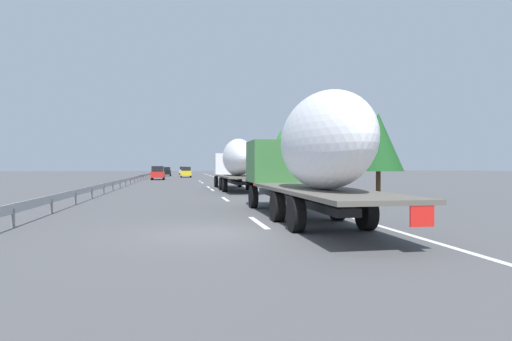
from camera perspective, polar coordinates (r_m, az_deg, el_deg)
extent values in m
plane|color=#4C4C4F|center=(52.41, -9.26, -1.55)|extent=(260.00, 260.00, 0.00)
cube|color=white|center=(14.74, 0.30, -6.94)|extent=(3.20, 0.20, 0.01)
cube|color=white|center=(25.21, -4.12, -3.82)|extent=(3.20, 0.20, 0.01)
cube|color=white|center=(35.28, -5.87, -2.57)|extent=(3.20, 0.20, 0.01)
cube|color=white|center=(39.77, -6.36, -2.21)|extent=(3.20, 0.20, 0.01)
cube|color=white|center=(50.65, -7.19, -1.62)|extent=(3.20, 0.20, 0.01)
cube|color=white|center=(56.34, -7.50, -1.40)|extent=(3.20, 0.20, 0.01)
cube|color=white|center=(57.75, -3.88, -1.35)|extent=(110.00, 0.20, 0.01)
cube|color=silver|center=(39.80, -3.77, 0.88)|extent=(2.40, 2.50, 1.90)
cube|color=black|center=(40.90, -3.94, 1.57)|extent=(0.08, 2.12, 0.80)
cube|color=#262628|center=(36.65, -3.21, -1.41)|extent=(11.73, 0.70, 0.24)
cube|color=#59544C|center=(33.48, -2.54, -0.79)|extent=(10.35, 2.50, 0.12)
ellipsoid|color=white|center=(33.15, -2.47, 1.76)|extent=(7.53, 2.20, 2.85)
cube|color=red|center=(28.52, 0.21, -1.50)|extent=(0.04, 0.56, 0.56)
cylinder|color=black|center=(39.71, -5.35, -1.47)|extent=(1.04, 0.30, 1.04)
cylinder|color=black|center=(39.96, -2.20, -1.46)|extent=(1.04, 0.30, 1.04)
cylinder|color=black|center=(34.57, -4.62, -1.77)|extent=(1.04, 0.35, 1.04)
cylinder|color=black|center=(34.85, -1.01, -1.75)|extent=(1.04, 0.35, 1.04)
cylinder|color=black|center=(32.18, -4.20, -1.95)|extent=(1.04, 0.35, 1.04)
cylinder|color=black|center=(32.49, -0.34, -1.92)|extent=(1.04, 0.35, 1.04)
cube|color=#387038|center=(19.90, 2.76, 1.20)|extent=(2.40, 2.50, 1.90)
cube|color=black|center=(20.99, 2.08, 2.53)|extent=(0.08, 2.12, 0.80)
cube|color=#262628|center=(16.99, 5.07, -3.68)|extent=(11.23, 0.70, 0.24)
cube|color=#59544C|center=(14.04, 8.36, -2.66)|extent=(9.81, 2.50, 0.12)
ellipsoid|color=white|center=(13.71, 8.85, 3.92)|extent=(6.54, 2.20, 3.06)
cube|color=red|center=(9.92, 21.26, -5.42)|extent=(0.04, 0.56, 0.56)
cylinder|color=black|center=(19.73, -0.36, -3.53)|extent=(1.04, 0.30, 1.04)
cylinder|color=black|center=(20.23, 5.80, -3.43)|extent=(1.04, 0.30, 1.04)
cylinder|color=black|center=(14.94, 2.87, -4.84)|extent=(1.04, 0.35, 1.04)
cylinder|color=black|center=(15.59, 10.80, -4.63)|extent=(1.04, 0.35, 1.04)
cylinder|color=black|center=(12.63, 5.35, -5.84)|extent=(1.04, 0.35, 1.04)
cylinder|color=black|center=(13.38, 14.50, -5.49)|extent=(1.04, 0.35, 1.04)
cube|color=#ADB2B7|center=(102.08, -9.69, -0.11)|extent=(4.50, 1.77, 0.84)
cube|color=black|center=(101.74, -9.69, 0.32)|extent=(2.48, 1.56, 0.69)
cylinder|color=black|center=(103.48, -10.13, -0.34)|extent=(0.64, 0.22, 0.64)
cylinder|color=black|center=(103.49, -9.26, -0.34)|extent=(0.64, 0.22, 0.64)
cylinder|color=black|center=(100.69, -10.13, -0.36)|extent=(0.64, 0.22, 0.64)
cylinder|color=black|center=(100.70, -9.23, -0.36)|extent=(0.64, 0.22, 0.64)
cube|color=red|center=(63.02, -12.95, -0.53)|extent=(4.46, 1.82, 0.84)
cube|color=black|center=(62.68, -12.97, 0.21)|extent=(2.45, 1.60, 0.80)
cylinder|color=black|center=(64.45, -13.61, -0.88)|extent=(0.64, 0.22, 0.64)
cylinder|color=black|center=(64.38, -12.17, -0.88)|extent=(0.64, 0.22, 0.64)
cylinder|color=black|center=(61.69, -13.76, -0.95)|extent=(0.64, 0.22, 0.64)
cylinder|color=black|center=(61.61, -12.26, -0.95)|extent=(0.64, 0.22, 0.64)
cube|color=black|center=(86.62, -11.89, -0.24)|extent=(4.05, 1.84, 0.84)
cube|color=black|center=(86.31, -11.89, 0.25)|extent=(2.23, 1.62, 0.64)
cylinder|color=black|center=(87.91, -12.40, -0.50)|extent=(0.64, 0.22, 0.64)
cylinder|color=black|center=(87.86, -11.33, -0.50)|extent=(0.64, 0.22, 0.64)
cylinder|color=black|center=(85.40, -12.46, -0.53)|extent=(0.64, 0.22, 0.64)
cylinder|color=black|center=(85.35, -11.36, -0.53)|extent=(0.64, 0.22, 0.64)
cube|color=gold|center=(75.54, -9.34, -0.35)|extent=(4.09, 1.83, 0.84)
cube|color=black|center=(75.23, -9.33, 0.23)|extent=(2.25, 1.61, 0.67)
cylinder|color=black|center=(76.81, -9.96, -0.65)|extent=(0.64, 0.22, 0.64)
cylinder|color=black|center=(76.83, -8.74, -0.65)|extent=(0.64, 0.22, 0.64)
cylinder|color=black|center=(74.27, -9.95, -0.69)|extent=(0.64, 0.22, 0.64)
cylinder|color=black|center=(74.30, -8.69, -0.69)|extent=(0.64, 0.22, 0.64)
cylinder|color=gray|center=(49.67, -1.45, -0.35)|extent=(0.10, 0.10, 2.27)
cube|color=#2D569E|center=(49.67, -1.45, 1.36)|extent=(0.06, 0.90, 0.70)
cylinder|color=#472D19|center=(75.76, -1.63, -0.24)|extent=(0.30, 0.30, 1.73)
cone|color=#194C1E|center=(75.77, -1.63, 1.74)|extent=(3.32, 3.32, 3.52)
cylinder|color=#472D19|center=(43.25, 8.88, -0.82)|extent=(0.35, 0.35, 1.78)
cone|color=#286B2D|center=(43.29, 8.88, 3.49)|extent=(2.99, 2.99, 4.73)
cylinder|color=#472D19|center=(86.57, -2.11, -0.09)|extent=(0.35, 0.35, 1.89)
cone|color=#1E5B23|center=(86.60, -2.11, 2.27)|extent=(2.52, 2.52, 5.24)
cylinder|color=#472D19|center=(50.70, 3.32, -0.57)|extent=(0.40, 0.40, 1.85)
cone|color=#286B2D|center=(50.73, 3.32, 2.98)|extent=(3.60, 3.60, 4.44)
cylinder|color=#472D19|center=(27.26, 15.98, -1.79)|extent=(0.29, 0.29, 1.63)
cone|color=#194C1E|center=(27.28, 16.00, 3.67)|extent=(3.04, 3.04, 3.56)
cube|color=#9EA0A5|center=(55.62, -15.51, -0.83)|extent=(94.00, 0.06, 0.32)
cube|color=slate|center=(15.47, -29.68, -5.55)|extent=(0.10, 0.10, 0.60)
cube|color=slate|center=(19.35, -25.63, -4.32)|extent=(0.10, 0.10, 0.60)
cube|color=slate|center=(23.30, -22.96, -3.49)|extent=(0.10, 0.10, 0.60)
cube|color=slate|center=(27.29, -21.06, -2.89)|extent=(0.10, 0.10, 0.60)
cube|color=slate|center=(31.31, -19.65, -2.45)|extent=(0.10, 0.10, 0.60)
cube|color=slate|center=(35.34, -18.57, -2.11)|extent=(0.10, 0.10, 0.60)
cube|color=slate|center=(39.39, -17.70, -1.83)|extent=(0.10, 0.10, 0.60)
cube|color=slate|center=(43.44, -17.00, -1.61)|extent=(0.10, 0.10, 0.60)
cube|color=slate|center=(47.50, -16.42, -1.43)|extent=(0.10, 0.10, 0.60)
cube|color=slate|center=(51.56, -15.93, -1.27)|extent=(0.10, 0.10, 0.60)
cube|color=slate|center=(55.63, -15.51, -1.14)|extent=(0.10, 0.10, 0.60)
cube|color=slate|center=(59.70, -15.15, -1.02)|extent=(0.10, 0.10, 0.60)
cube|color=slate|center=(63.77, -14.83, -0.92)|extent=(0.10, 0.10, 0.60)
cube|color=slate|center=(67.84, -14.55, -0.83)|extent=(0.10, 0.10, 0.60)
cube|color=slate|center=(71.92, -14.31, -0.75)|extent=(0.10, 0.10, 0.60)
cube|color=slate|center=(75.99, -14.09, -0.68)|extent=(0.10, 0.10, 0.60)
cube|color=slate|center=(80.07, -13.89, -0.62)|extent=(0.10, 0.10, 0.60)
cube|color=slate|center=(84.15, -13.71, -0.56)|extent=(0.10, 0.10, 0.60)
cube|color=slate|center=(88.23, -13.55, -0.51)|extent=(0.10, 0.10, 0.60)
cube|color=slate|center=(92.31, -13.40, -0.47)|extent=(0.10, 0.10, 0.60)
cube|color=slate|center=(96.39, -13.27, -0.42)|extent=(0.10, 0.10, 0.60)
cube|color=slate|center=(100.47, -13.14, -0.38)|extent=(0.10, 0.10, 0.60)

